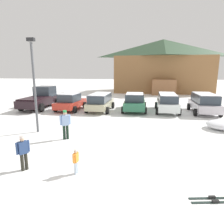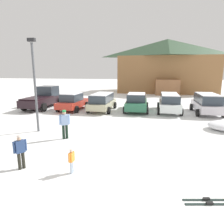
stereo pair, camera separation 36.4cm
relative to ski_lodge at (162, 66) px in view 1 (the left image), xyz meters
The scene contains 13 objects.
ground 32.84m from the ski_lodge, 98.61° to the right, with size 160.00×160.00×0.00m, color white.
ski_lodge is the anchor object (origin of this frame).
parked_red_sedan 21.45m from the ski_lodge, 120.00° to the right, with size 2.43×4.23×1.66m.
parked_beige_suv 20.05m from the ski_lodge, 112.71° to the right, with size 2.36×4.50×1.66m.
parked_green_coupe 18.76m from the ski_lodge, 103.64° to the right, with size 2.27×4.46×1.72m.
parked_white_suv 18.23m from the ski_lodge, 94.18° to the right, with size 2.32×4.82×1.72m.
parked_silver_wagon 18.50m from the ski_lodge, 83.92° to the right, with size 2.35×4.51×1.79m.
pickup_truck 22.65m from the ski_lodge, 128.63° to the right, with size 2.52×5.73×2.15m.
skier_child_in_orange_jacket 31.00m from the ski_lodge, 101.71° to the right, with size 0.18×0.36×0.99m.
skier_teen_in_navy_coat 31.45m from the ski_lodge, 105.49° to the right, with size 0.37×0.43×1.41m.
skier_adult_in_blue_parka 27.85m from the ski_lodge, 106.85° to the right, with size 0.54×0.42×1.67m.
pair_of_skis 31.47m from the ski_lodge, 93.08° to the right, with size 1.37×0.50×0.08m.
lamp_post 27.40m from the ski_lodge, 112.02° to the right, with size 0.44×0.24×5.68m.
Camera 1 is at (0.89, -4.63, 3.86)m, focal length 32.00 mm.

